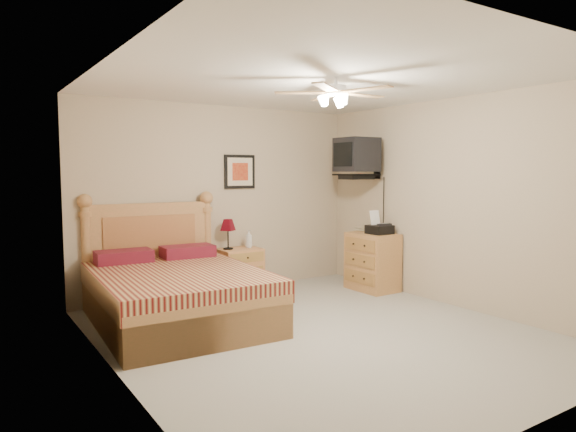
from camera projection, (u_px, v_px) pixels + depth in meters
name	position (u px, v px, depth m)	size (l,w,h in m)	color
floor	(321.00, 333.00, 5.15)	(4.50, 4.50, 0.00)	gray
ceiling	(323.00, 80.00, 4.94)	(4.00, 4.50, 0.04)	white
wall_back	(221.00, 199.00, 6.92)	(4.00, 0.04, 2.50)	tan
wall_front	(542.00, 232.00, 3.17)	(4.00, 0.04, 2.50)	tan
wall_left	(115.00, 220.00, 3.95)	(0.04, 4.50, 2.50)	tan
wall_right	(455.00, 203.00, 6.14)	(0.04, 4.50, 2.50)	tan
bed	(177.00, 260.00, 5.44)	(1.61, 2.12, 1.37)	#A27D47
nightstand	(240.00, 271.00, 6.87)	(0.55, 0.41, 0.60)	#BE7E49
table_lamp	(228.00, 234.00, 6.78)	(0.22, 0.22, 0.40)	#530511
lotion_bottle	(249.00, 239.00, 6.93)	(0.09, 0.09, 0.24)	silver
framed_picture	(240.00, 172.00, 7.02)	(0.46, 0.04, 0.46)	black
dresser	(372.00, 262.00, 7.02)	(0.46, 0.66, 0.78)	olive
fax_machine	(380.00, 222.00, 6.89)	(0.29, 0.31, 0.31)	black
magazine_lower	(361.00, 230.00, 7.19)	(0.21, 0.28, 0.03)	#BCB192
magazine_upper	(360.00, 228.00, 7.22)	(0.22, 0.30, 0.02)	tan
wall_tv	(365.00, 158.00, 7.07)	(0.56, 0.46, 0.58)	black
ceiling_fan	(336.00, 92.00, 4.78)	(1.14, 1.14, 0.28)	white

